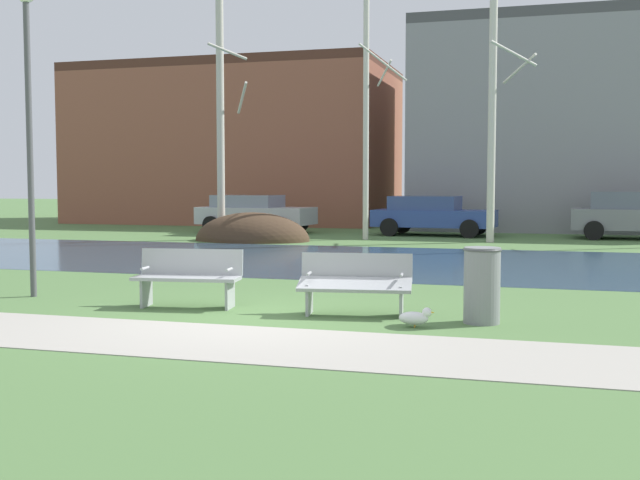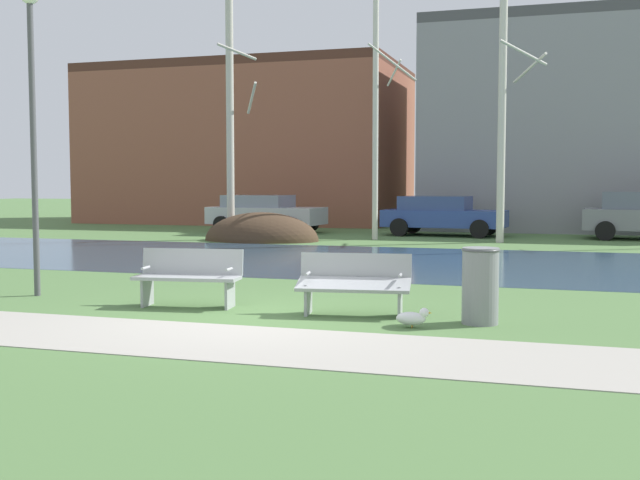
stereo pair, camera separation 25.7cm
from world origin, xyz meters
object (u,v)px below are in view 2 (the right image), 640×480
Objects in this scene: trash_bin at (480,284)px; streetlamp at (32,88)px; bench_right at (354,282)px; parked_sedan_second_blue at (442,215)px; seagull at (413,318)px; bench_left at (189,276)px; parked_van_nearest_silver at (264,212)px.

trash_bin is 0.20× the size of streetlamp.
parked_sedan_second_blue is at bearing 94.31° from bench_right.
seagull is (-0.80, -0.56, -0.40)m from trash_bin.
bench_left is 4.18m from streetlamp.
bench_right is 17.23m from parked_sedan_second_blue.
bench_right is at bearing 0.00° from bench_left.
bench_right is 6.28m from streetlamp.
streetlamp is (-7.32, 0.44, 2.90)m from trash_bin.
parked_van_nearest_silver is at bearing 116.94° from seagull.
parked_sedan_second_blue is at bearing 97.23° from seagull.
trash_bin is 0.23× the size of parked_sedan_second_blue.
streetlamp reaches higher than seagull.
bench_left is at bearing -94.33° from parked_sedan_second_blue.
parked_van_nearest_silver reaches higher than bench_left.
trash_bin is (1.78, -0.15, 0.06)m from bench_right.
parked_van_nearest_silver reaches higher than trash_bin.
seagull is 18.04m from parked_sedan_second_blue.
seagull is at bearing -63.06° from parked_van_nearest_silver.
trash_bin is 7.88m from streetlamp.
bench_left is 0.38× the size of parked_sedan_second_blue.
streetlamp is 17.15m from parked_van_nearest_silver.
bench_left is at bearing -72.27° from parked_van_nearest_silver.
parked_van_nearest_silver reaches higher than seagull.
trash_bin is at bearing -60.26° from parked_van_nearest_silver.
parked_van_nearest_silver is 1.01× the size of parked_sedan_second_blue.
seagull is (0.98, -0.71, -0.34)m from bench_right.
streetlamp is at bearing 174.38° from bench_left.
bench_left and bench_right have the same top height.
streetlamp is at bearing 171.31° from seagull.
bench_left is 1.00× the size of bench_right.
parked_sedan_second_blue is (6.75, 0.14, -0.01)m from parked_van_nearest_silver.
seagull is at bearing -82.77° from parked_sedan_second_blue.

